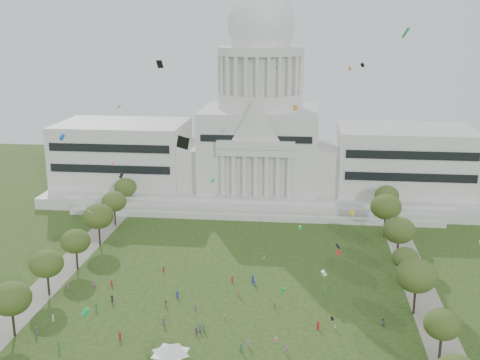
% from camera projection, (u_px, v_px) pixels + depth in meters
% --- Properties ---
extents(ground, '(400.00, 400.00, 0.00)m').
position_uv_depth(ground, '(216.00, 341.00, 129.17)').
color(ground, '#2B4214').
rests_on(ground, ground).
extents(capitol, '(160.00, 64.50, 91.30)m').
position_uv_depth(capitol, '(260.00, 139.00, 232.61)').
color(capitol, silver).
rests_on(capitol, ground).
extents(path_left, '(8.00, 160.00, 0.04)m').
position_uv_depth(path_left, '(58.00, 274.00, 163.22)').
color(path_left, gray).
rests_on(path_left, ground).
extents(path_right, '(8.00, 160.00, 0.04)m').
position_uv_depth(path_right, '(421.00, 291.00, 152.76)').
color(path_right, gray).
rests_on(path_right, ground).
extents(row_tree_l_1, '(8.86, 8.86, 12.59)m').
position_uv_depth(row_tree_l_1, '(11.00, 298.00, 128.84)').
color(row_tree_l_1, black).
rests_on(row_tree_l_1, ground).
extents(row_tree_r_1, '(7.58, 7.58, 10.78)m').
position_uv_depth(row_tree_r_1, '(442.00, 324.00, 120.50)').
color(row_tree_r_1, black).
rests_on(row_tree_r_1, ground).
extents(row_tree_l_2, '(8.42, 8.42, 11.97)m').
position_uv_depth(row_tree_l_2, '(47.00, 264.00, 148.54)').
color(row_tree_l_2, black).
rests_on(row_tree_l_2, ground).
extents(row_tree_r_2, '(9.55, 9.55, 13.58)m').
position_uv_depth(row_tree_r_2, '(416.00, 276.00, 138.64)').
color(row_tree_r_2, black).
rests_on(row_tree_r_2, ground).
extents(row_tree_l_3, '(8.12, 8.12, 11.55)m').
position_uv_depth(row_tree_l_3, '(76.00, 241.00, 164.47)').
color(row_tree_l_3, black).
rests_on(row_tree_l_3, ground).
extents(row_tree_r_3, '(7.01, 7.01, 9.98)m').
position_uv_depth(row_tree_r_3, '(405.00, 258.00, 155.65)').
color(row_tree_r_3, black).
rests_on(row_tree_r_3, ground).
extents(row_tree_l_4, '(9.29, 9.29, 13.21)m').
position_uv_depth(row_tree_l_4, '(98.00, 216.00, 181.94)').
color(row_tree_l_4, black).
rests_on(row_tree_l_4, ground).
extents(row_tree_r_4, '(9.19, 9.19, 13.06)m').
position_uv_depth(row_tree_r_4, '(399.00, 230.00, 170.00)').
color(row_tree_r_4, black).
rests_on(row_tree_r_4, ground).
extents(row_tree_l_5, '(8.33, 8.33, 11.85)m').
position_uv_depth(row_tree_l_5, '(114.00, 201.00, 200.17)').
color(row_tree_l_5, black).
rests_on(row_tree_l_5, ground).
extents(row_tree_r_5, '(9.82, 9.82, 13.96)m').
position_uv_depth(row_tree_r_5, '(386.00, 207.00, 189.33)').
color(row_tree_r_5, black).
rests_on(row_tree_r_5, ground).
extents(row_tree_l_6, '(8.19, 8.19, 11.64)m').
position_uv_depth(row_tree_l_6, '(125.00, 187.00, 217.81)').
color(row_tree_l_6, black).
rests_on(row_tree_l_6, ground).
extents(row_tree_r_6, '(8.42, 8.42, 11.97)m').
position_uv_depth(row_tree_r_6, '(387.00, 196.00, 206.66)').
color(row_tree_r_6, black).
rests_on(row_tree_r_6, ground).
extents(event_tent, '(9.77, 9.77, 4.62)m').
position_uv_depth(event_tent, '(170.00, 349.00, 119.28)').
color(event_tent, '#4C4C4C').
rests_on(event_tent, ground).
extents(person_0, '(1.01, 0.96, 1.74)m').
position_uv_depth(person_0, '(383.00, 322.00, 135.65)').
color(person_0, '#4C4C51').
rests_on(person_0, ground).
extents(person_2, '(0.89, 0.74, 1.57)m').
position_uv_depth(person_2, '(336.00, 327.00, 133.28)').
color(person_2, silver).
rests_on(person_2, ground).
extents(person_3, '(0.61, 1.15, 1.75)m').
position_uv_depth(person_3, '(249.00, 344.00, 126.05)').
color(person_3, '#994C8C').
rests_on(person_3, ground).
extents(person_4, '(0.67, 1.04, 1.66)m').
position_uv_depth(person_4, '(224.00, 315.00, 138.76)').
color(person_4, silver).
rests_on(person_4, ground).
extents(person_5, '(1.53, 1.48, 1.64)m').
position_uv_depth(person_5, '(196.00, 331.00, 131.60)').
color(person_5, '#994C8C').
rests_on(person_5, ground).
extents(person_8, '(0.88, 0.57, 1.77)m').
position_uv_depth(person_8, '(166.00, 304.00, 144.22)').
color(person_8, olive).
rests_on(person_8, ground).
extents(person_9, '(1.36, 1.27, 1.91)m').
position_uv_depth(person_9, '(287.00, 350.00, 123.71)').
color(person_9, '#994C8C').
rests_on(person_9, ground).
extents(person_10, '(0.57, 0.93, 1.50)m').
position_uv_depth(person_10, '(275.00, 306.00, 143.31)').
color(person_10, '#4C4C51').
rests_on(person_10, ground).
extents(distant_crowd, '(65.75, 42.41, 1.93)m').
position_uv_depth(distant_crowd, '(175.00, 306.00, 142.84)').
color(distant_crowd, '#4C4C51').
rests_on(distant_crowd, ground).
extents(kite_swarm, '(95.89, 96.00, 62.18)m').
position_uv_depth(kite_swarm, '(245.00, 215.00, 130.55)').
color(kite_swarm, orange).
rests_on(kite_swarm, ground).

